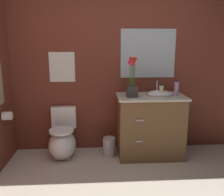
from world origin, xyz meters
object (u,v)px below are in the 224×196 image
wall_mirror (148,54)px  vanity_cabinet (150,125)px  toilet (63,140)px  soap_bottle (161,91)px  wall_poster (62,67)px  flower_vase (132,83)px  toilet_paper_roll (7,116)px  lotion_bottle (176,88)px  trash_bin (109,146)px

wall_mirror → vanity_cabinet: bearing=-89.5°
toilet → soap_bottle: soap_bottle is taller
vanity_cabinet → wall_poster: wall_poster is taller
soap_bottle → flower_vase: bearing=-180.0°
toilet → vanity_cabinet: vanity_cabinet is taller
toilet → vanity_cabinet: size_ratio=0.65×
soap_bottle → wall_poster: (-1.37, 0.36, 0.29)m
soap_bottle → wall_mirror: wall_mirror is taller
toilet_paper_roll → toilet: bearing=16.5°
soap_bottle → vanity_cabinet: bearing=150.4°
flower_vase → wall_mirror: wall_mirror is taller
vanity_cabinet → wall_mirror: wall_mirror is taller
toilet → toilet_paper_roll: (-0.66, -0.20, 0.44)m
toilet → lotion_bottle: 1.76m
wall_mirror → lotion_bottle: bearing=-43.7°
wall_mirror → toilet_paper_roll: (-1.91, -0.46, -0.77)m
flower_vase → wall_poster: (-0.97, 0.36, 0.19)m
soap_bottle → lotion_bottle: size_ratio=0.80×
trash_bin → wall_mirror: (0.58, 0.28, 1.31)m
toilet → toilet_paper_roll: bearing=-163.5°
trash_bin → toilet_paper_roll: toilet_paper_roll is taller
toilet → wall_poster: size_ratio=1.61×
toilet_paper_roll → lotion_bottle: bearing=3.5°
trash_bin → wall_poster: 1.33m
wall_poster → toilet_paper_roll: size_ratio=3.90×
wall_poster → toilet_paper_roll: 1.00m
vanity_cabinet → wall_mirror: bearing=90.5°
vanity_cabinet → toilet: bearing=178.8°
vanity_cabinet → wall_mirror: size_ratio=1.33×
lotion_bottle → toilet: bearing=177.9°
toilet → flower_vase: size_ratio=1.28×
toilet → lotion_bottle: bearing=-2.1°
vanity_cabinet → wall_mirror: 1.04m
vanity_cabinet → wall_poster: size_ratio=2.49×
trash_bin → toilet: bearing=179.1°
flower_vase → soap_bottle: (0.40, 0.00, -0.11)m
soap_bottle → wall_mirror: size_ratio=0.22×
toilet → lotion_bottle: size_ratio=3.16×
toilet → vanity_cabinet: (1.25, -0.03, 0.21)m
flower_vase → wall_mirror: size_ratio=0.67×
wall_mirror → wall_poster: bearing=180.0°
toilet → wall_mirror: bearing=12.1°
soap_bottle → lotion_bottle: 0.22m
lotion_bottle → toilet_paper_roll: (-2.26, -0.14, -0.31)m
flower_vase → trash_bin: bearing=164.7°
lotion_bottle → trash_bin: (-0.93, 0.05, -0.85)m
toilet → lotion_bottle: (1.59, -0.06, 0.75)m
wall_poster → wall_mirror: bearing=0.0°
wall_poster → wall_mirror: 1.26m
wall_poster → toilet: bearing=-90.0°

